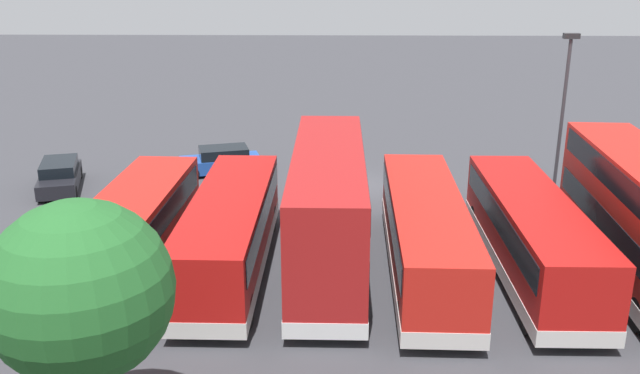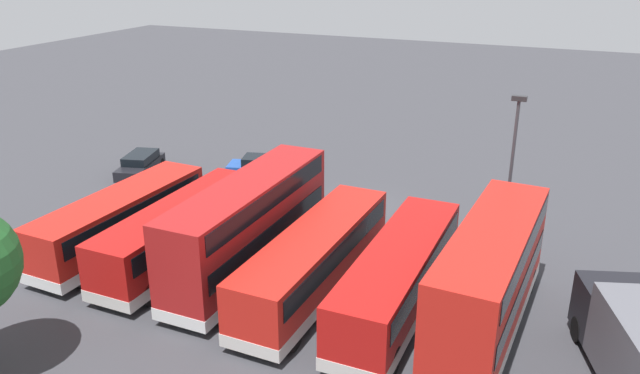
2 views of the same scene
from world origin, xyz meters
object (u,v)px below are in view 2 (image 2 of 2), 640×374
(bus_single_deck_second, at_px, (399,276))
(bus_single_deck_third, at_px, (315,259))
(car_hatchback_silver, at_px, (140,164))
(bus_double_decker_near_end, at_px, (490,277))
(bus_single_deck_sixth, at_px, (121,219))
(car_small_green, at_px, (261,167))
(bus_double_decker_fourth, at_px, (249,224))
(lamp_post_tall, at_px, (512,163))
(bus_single_deck_fifth, at_px, (181,230))

(bus_single_deck_second, height_order, bus_single_deck_third, same)
(car_hatchback_silver, bearing_deg, bus_double_decker_near_end, 159.11)
(bus_single_deck_sixth, xyz_separation_m, car_small_green, (-1.31, -12.23, -0.92))
(bus_double_decker_fourth, height_order, bus_single_deck_sixth, bus_double_decker_fourth)
(car_small_green, distance_m, lamp_post_tall, 17.61)
(bus_single_deck_third, bearing_deg, bus_single_deck_fifth, -0.58)
(bus_double_decker_near_end, relative_size, bus_single_deck_fifth, 1.00)
(bus_double_decker_fourth, relative_size, car_hatchback_silver, 2.41)
(bus_single_deck_fifth, height_order, bus_single_deck_sixth, same)
(bus_single_deck_sixth, bearing_deg, car_small_green, -96.10)
(car_small_green, bearing_deg, car_hatchback_silver, 20.08)
(bus_double_decker_near_end, bearing_deg, lamp_post_tall, -86.75)
(bus_single_deck_second, bearing_deg, lamp_post_tall, -112.89)
(car_hatchback_silver, bearing_deg, bus_double_decker_fourth, 146.96)
(bus_double_decker_near_end, distance_m, bus_single_deck_second, 3.79)
(bus_double_decker_near_end, xyz_separation_m, bus_single_deck_sixth, (18.32, -0.06, -0.83))
(bus_double_decker_near_end, bearing_deg, car_small_green, -35.84)
(car_small_green, bearing_deg, bus_double_decker_near_end, 144.16)
(car_hatchback_silver, height_order, car_small_green, same)
(bus_single_deck_second, relative_size, bus_single_deck_third, 0.97)
(bus_single_deck_third, xyz_separation_m, bus_single_deck_sixth, (10.77, 0.03, -0.00))
(bus_double_decker_fourth, relative_size, car_small_green, 2.54)
(bus_double_decker_fourth, bearing_deg, bus_single_deck_second, 176.33)
(bus_single_deck_second, height_order, bus_double_decker_fourth, bus_double_decker_fourth)
(bus_single_deck_sixth, xyz_separation_m, lamp_post_tall, (-17.87, -7.76, 3.06))
(bus_single_deck_fifth, bearing_deg, bus_double_decker_near_end, 179.39)
(bus_double_decker_near_end, height_order, bus_single_deck_third, bus_double_decker_near_end)
(bus_double_decker_fourth, bearing_deg, bus_single_deck_third, 172.11)
(bus_double_decker_near_end, xyz_separation_m, bus_single_deck_third, (7.55, -0.08, -0.82))
(bus_double_decker_fourth, distance_m, lamp_post_tall, 13.09)
(bus_double_decker_fourth, relative_size, lamp_post_tall, 1.46)
(bus_single_deck_sixth, distance_m, car_small_green, 12.33)
(bus_single_deck_sixth, relative_size, car_small_green, 2.34)
(bus_double_decker_fourth, xyz_separation_m, lamp_post_tall, (-10.68, -7.24, 2.23))
(car_hatchback_silver, height_order, lamp_post_tall, lamp_post_tall)
(bus_single_deck_second, height_order, car_hatchback_silver, bus_single_deck_second)
(bus_single_deck_third, bearing_deg, car_small_green, -52.20)
(bus_single_deck_third, bearing_deg, bus_single_deck_second, -179.72)
(bus_single_deck_second, height_order, car_small_green, bus_single_deck_second)
(bus_single_deck_second, bearing_deg, car_hatchback_silver, -23.93)
(car_hatchback_silver, bearing_deg, lamp_post_tall, 176.15)
(bus_double_decker_near_end, xyz_separation_m, car_small_green, (17.01, -12.29, -1.75))
(car_hatchback_silver, distance_m, lamp_post_tall, 24.70)
(bus_single_deck_second, distance_m, bus_single_deck_fifth, 11.04)
(bus_double_decker_near_end, bearing_deg, bus_single_deck_fifth, -0.61)
(bus_single_deck_third, distance_m, lamp_post_tall, 10.93)
(lamp_post_tall, bearing_deg, bus_single_deck_sixth, 23.47)
(bus_single_deck_third, xyz_separation_m, car_hatchback_silver, (17.22, -9.37, -0.92))
(car_hatchback_silver, distance_m, car_small_green, 8.25)
(bus_double_decker_near_end, height_order, lamp_post_tall, lamp_post_tall)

